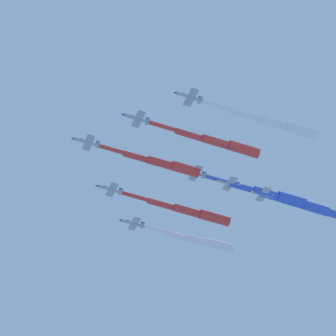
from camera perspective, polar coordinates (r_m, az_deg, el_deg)
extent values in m
cylinder|color=#9EA3AD|center=(238.74, -6.71, 2.11)|extent=(6.77, 7.79, 1.34)
cone|color=#1959A5|center=(238.39, -7.87, 2.44)|extent=(1.81, 1.81, 1.27)
cylinder|color=black|center=(239.17, -5.61, 1.81)|extent=(1.16, 1.10, 1.01)
ellipsoid|color=black|center=(238.89, -7.14, 2.33)|extent=(1.91, 2.04, 0.85)
cube|color=#9EA3AD|center=(238.75, -6.58, 2.07)|extent=(8.01, 7.28, 2.26)
cube|color=#1959A5|center=(235.88, -6.36, 2.65)|extent=(2.01, 2.22, 0.27)
cube|color=#1959A5|center=(241.74, -6.80, 1.53)|extent=(2.01, 2.22, 0.27)
cube|color=#9EA3AD|center=(239.07, -5.84, 1.87)|extent=(3.11, 2.84, 0.90)
cube|color=#1959A5|center=(239.68, -5.80, 2.04)|extent=(1.35, 1.46, 1.87)
cylinder|color=red|center=(239.68, -4.54, 1.50)|extent=(7.77, 8.89, 1.71)
cylinder|color=red|center=(241.11, -2.56, 0.90)|extent=(8.43, 9.43, 2.56)
cylinder|color=red|center=(242.32, -0.55, 0.39)|extent=(9.09, 9.98, 3.42)
cylinder|color=red|center=(243.82, 1.44, -0.10)|extent=(9.74, 10.52, 4.27)
cylinder|color=#9EA3AD|center=(232.74, -2.58, 4.09)|extent=(6.79, 7.78, 1.34)
cone|color=#1959A5|center=(232.09, -3.77, 4.43)|extent=(1.81, 1.82, 1.28)
cylinder|color=black|center=(233.46, -1.47, 3.76)|extent=(1.16, 1.11, 1.01)
ellipsoid|color=black|center=(232.79, -3.03, 4.31)|extent=(1.91, 2.04, 0.85)
cube|color=#9EA3AD|center=(232.79, -2.45, 4.04)|extent=(8.00, 7.29, 2.27)
cube|color=#1959A5|center=(230.07, -2.17, 4.65)|extent=(2.01, 2.22, 0.27)
cube|color=#1959A5|center=(235.63, -2.73, 3.47)|extent=(2.01, 2.22, 0.27)
cube|color=#9EA3AD|center=(233.31, -1.70, 3.83)|extent=(3.10, 2.84, 0.91)
cube|color=#1959A5|center=(233.95, -1.67, 4.00)|extent=(1.36, 1.46, 1.87)
cylinder|color=red|center=(234.33, -0.28, 3.41)|extent=(8.40, 9.61, 1.71)
cylinder|color=red|center=(236.48, 1.90, 2.71)|extent=(9.05, 10.15, 2.56)
cylinder|color=red|center=(238.50, 4.09, 2.12)|extent=(9.71, 10.70, 3.42)
cylinder|color=red|center=(240.87, 6.25, 1.55)|extent=(10.37, 11.25, 4.27)
cylinder|color=#9EA3AD|center=(246.49, -4.77, -1.77)|extent=(6.85, 7.73, 1.35)
cone|color=#1959A5|center=(245.84, -5.90, -1.45)|extent=(1.82, 1.82, 1.28)
cylinder|color=black|center=(247.19, -3.73, -2.07)|extent=(1.16, 1.11, 1.01)
ellipsoid|color=black|center=(246.50, -5.20, -1.56)|extent=(1.92, 2.04, 0.85)
cube|color=#9EA3AD|center=(246.53, -4.66, -1.82)|extent=(7.96, 7.33, 2.31)
cube|color=#1959A5|center=(243.53, -4.41, -1.31)|extent=(2.02, 2.21, 0.28)
cube|color=#1959A5|center=(249.64, -4.89, -2.28)|extent=(2.02, 2.21, 0.28)
cube|color=#9EA3AD|center=(247.04, -3.94, -2.01)|extent=(3.09, 2.86, 0.92)
cube|color=#1959A5|center=(247.60, -3.91, -1.84)|extent=(1.37, 1.46, 1.87)
cylinder|color=red|center=(248.07, -2.57, -2.40)|extent=(8.70, 9.83, 1.71)
cylinder|color=red|center=(250.25, -0.43, -3.05)|extent=(9.36, 10.38, 2.57)
cylinder|color=red|center=(252.26, 1.73, -3.59)|extent=(10.01, 10.93, 3.43)
cylinder|color=red|center=(254.62, 3.85, -4.12)|extent=(10.66, 11.49, 4.29)
cylinder|color=#9EA3AD|center=(226.63, 1.77, 5.87)|extent=(6.79, 7.77, 1.33)
cone|color=#1959A5|center=(225.66, 0.56, 6.24)|extent=(1.81, 1.81, 1.27)
cylinder|color=black|center=(227.65, 2.89, 5.52)|extent=(1.15, 1.10, 1.00)
ellipsoid|color=black|center=(226.57, 1.31, 6.10)|extent=(1.91, 2.04, 0.84)
cube|color=#9EA3AD|center=(226.71, 1.90, 5.82)|extent=(8.02, 7.31, 2.17)
cube|color=#1959A5|center=(224.20, 2.25, 6.48)|extent=(2.01, 2.22, 0.27)
cube|color=#1959A5|center=(229.35, 1.56, 5.21)|extent=(2.01, 2.22, 0.27)
cube|color=#9EA3AD|center=(227.43, 2.66, 5.59)|extent=(3.11, 2.85, 0.87)
cube|color=#1959A5|center=(228.11, 2.68, 5.76)|extent=(1.34, 1.44, 1.87)
cylinder|color=white|center=(228.89, 4.14, 5.13)|extent=(8.70, 9.96, 1.70)
cylinder|color=white|center=(231.76, 6.41, 4.36)|extent=(9.35, 10.51, 2.55)
cylinder|color=white|center=(234.55, 8.70, 3.70)|extent=(10.00, 11.05, 3.40)
cylinder|color=white|center=(237.73, 10.93, 3.06)|extent=(10.66, 11.59, 4.24)
cylinder|color=#9EA3AD|center=(259.69, -2.91, -4.57)|extent=(6.79, 7.76, 1.33)
cone|color=#1959A5|center=(258.85, -3.98, -4.29)|extent=(1.80, 1.81, 1.26)
cylinder|color=black|center=(260.57, -1.92, -4.84)|extent=(1.15, 1.10, 1.00)
ellipsoid|color=black|center=(259.62, -3.32, -4.38)|extent=(1.91, 2.04, 0.84)
cube|color=#9EA3AD|center=(259.76, -2.80, -4.61)|extent=(8.02, 7.32, 2.14)
cube|color=#1959A5|center=(256.73, -2.55, -4.15)|extent=(2.01, 2.22, 0.26)
cube|color=#1959A5|center=(262.90, -3.04, -5.04)|extent=(2.01, 2.22, 0.26)
cube|color=#9EA3AD|center=(260.39, -2.12, -4.79)|extent=(3.11, 2.85, 0.86)
cube|color=#1959A5|center=(260.93, -2.10, -4.62)|extent=(1.34, 1.44, 1.87)
cylinder|color=white|center=(261.50, -0.96, -5.10)|extent=(7.63, 8.67, 1.69)
cylinder|color=white|center=(263.69, 0.79, -5.60)|extent=(8.28, 9.21, 2.54)
cylinder|color=white|center=(265.57, 2.57, -6.01)|extent=(8.93, 9.75, 3.39)
cylinder|color=white|center=(267.70, 4.33, -6.40)|extent=(9.58, 10.30, 4.24)
cylinder|color=#9EA3AD|center=(245.71, 2.17, -0.40)|extent=(6.76, 7.76, 1.31)
cone|color=#1959A5|center=(244.55, 1.06, -0.09)|extent=(1.79, 1.80, 1.25)
cylinder|color=black|center=(246.89, 3.20, -0.70)|extent=(1.14, 1.09, 0.99)
ellipsoid|color=black|center=(245.55, 1.74, -0.20)|extent=(1.90, 2.03, 0.83)
cube|color=#9EA3AD|center=(245.80, 2.28, -0.44)|extent=(8.06, 7.33, 1.97)
cube|color=#1959A5|center=(243.10, 2.61, 0.11)|extent=(2.01, 2.22, 0.25)
cube|color=#1959A5|center=(248.63, 1.97, -0.96)|extent=(2.01, 2.22, 0.25)
cube|color=#9EA3AD|center=(246.64, 2.99, -0.64)|extent=(3.12, 2.85, 0.80)
cube|color=#1959A5|center=(247.26, 2.99, -0.47)|extent=(1.30, 1.42, 1.88)
cylinder|color=blue|center=(248.22, 4.27, -1.00)|extent=(8.21, 9.41, 1.67)
cylinder|color=blue|center=(251.20, 6.24, -1.61)|extent=(8.86, 9.95, 2.51)
cylinder|color=blue|center=(254.00, 8.22, -2.10)|extent=(9.50, 10.48, 3.34)
cylinder|color=blue|center=(257.09, 10.16, -2.58)|extent=(10.14, 11.01, 4.18)
cylinder|color=#9EA3AD|center=(248.99, 4.99, -1.27)|extent=(6.87, 7.74, 1.36)
cone|color=#1959A5|center=(247.54, 3.92, -0.96)|extent=(1.83, 1.83, 1.29)
cylinder|color=black|center=(250.43, 5.99, -1.57)|extent=(1.17, 1.12, 1.02)
ellipsoid|color=black|center=(248.69, 4.58, -1.07)|extent=(1.93, 2.04, 0.86)
cube|color=#9EA3AD|center=(249.12, 5.11, -1.32)|extent=(7.93, 7.32, 2.43)
cube|color=#1959A5|center=(246.32, 5.47, -0.82)|extent=(2.02, 2.21, 0.29)
cube|color=#1959A5|center=(252.03, 4.76, -1.78)|extent=(2.02, 2.21, 0.29)
cube|color=#9EA3AD|center=(250.13, 5.79, -1.51)|extent=(3.08, 2.85, 0.97)
cube|color=#1959A5|center=(250.70, 5.79, -1.33)|extent=(1.39, 1.48, 1.86)
cylinder|color=blue|center=(251.90, 6.94, -1.85)|extent=(7.69, 8.61, 1.73)
cylinder|color=blue|center=(255.06, 8.65, -2.39)|extent=(8.35, 9.17, 2.59)
cylinder|color=blue|center=(257.96, 10.40, -2.84)|extent=(9.00, 9.73, 3.46)
cylinder|color=blue|center=(261.08, 12.10, -3.27)|extent=(9.66, 10.29, 4.32)
cylinder|color=#9EA3AD|center=(252.78, 7.75, -2.15)|extent=(6.74, 7.79, 1.33)
cone|color=#1959A5|center=(251.13, 6.70, -1.86)|extent=(1.80, 1.80, 1.26)
cylinder|color=black|center=(254.40, 8.72, -2.42)|extent=(1.15, 1.09, 0.99)
ellipsoid|color=black|center=(252.41, 7.34, -1.95)|extent=(1.90, 2.04, 0.84)
cube|color=#9EA3AD|center=(252.93, 7.86, -2.19)|extent=(8.05, 7.30, 2.09)
cube|color=#1959A5|center=(250.25, 8.23, -1.67)|extent=(2.00, 2.22, 0.26)
cube|color=#1959A5|center=(255.71, 7.50, -2.66)|extent=(2.00, 2.22, 0.26)
cube|color=#9EA3AD|center=(254.06, 8.52, -2.36)|extent=(3.12, 2.84, 0.84)
cube|color=#1959A5|center=(254.65, 8.52, -2.19)|extent=(1.32, 1.44, 1.88)
cylinder|color=blue|center=(256.07, 9.66, -2.67)|extent=(7.63, 8.77, 1.69)
cylinder|color=blue|center=(259.57, 11.35, -3.18)|extent=(8.28, 9.30, 2.53)
cylinder|color=blue|center=(262.84, 13.07, -3.59)|extent=(8.94, 9.84, 3.37)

